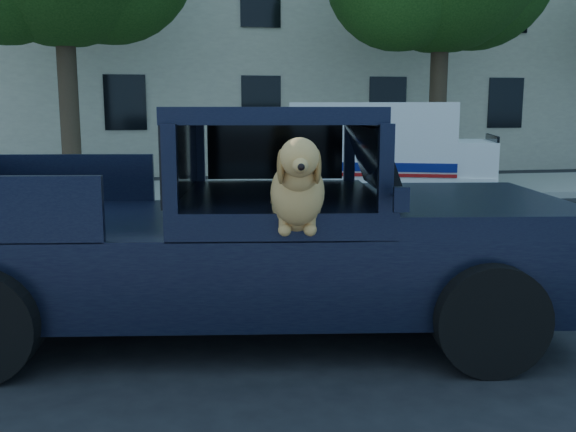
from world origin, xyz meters
name	(u,v)px	position (x,y,z in m)	size (l,w,h in m)	color
ground	(347,315)	(0.00, 0.00, 0.00)	(120.00, 120.00, 0.00)	black
far_sidewalk	(245,191)	(0.00, 9.20, 0.07)	(60.00, 4.00, 0.15)	gray
lane_stripes	(412,240)	(2.00, 3.40, 0.01)	(21.60, 0.14, 0.01)	silver
building_main	(306,36)	(3.00, 16.50, 4.50)	(26.00, 6.00, 9.00)	beige
pickup_truck	(234,256)	(-1.16, -0.19, 0.70)	(6.07, 3.38, 2.08)	black
mail_truck	(387,163)	(2.61, 6.50, 0.94)	(4.32, 3.05, 2.16)	silver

